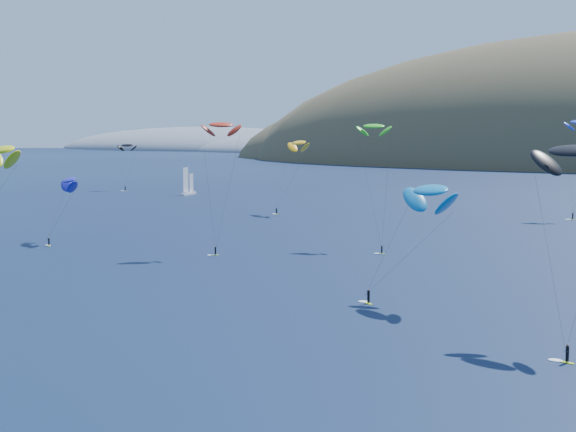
# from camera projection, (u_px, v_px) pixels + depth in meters

# --- Properties ---
(headland) EXTENTS (460.00, 250.00, 60.00)m
(headland) POSITION_uv_depth(u_px,v_px,m) (223.00, 152.00, 943.25)
(headland) COLOR slate
(headland) RESTS_ON ground
(sailboat) EXTENTS (9.10, 7.91, 11.48)m
(sailboat) POSITION_uv_depth(u_px,v_px,m) (188.00, 192.00, 293.31)
(sailboat) COLOR silver
(sailboat) RESTS_ON ground
(kitesurfer_1) EXTENTS (9.91, 12.18, 22.71)m
(kitesurfer_1) POSITION_uv_depth(u_px,v_px,m) (299.00, 143.00, 229.98)
(kitesurfer_1) COLOR #CCFA1B
(kitesurfer_1) RESTS_ON ground
(kitesurfer_2) EXTENTS (11.52, 14.18, 23.57)m
(kitesurfer_2) POSITION_uv_depth(u_px,v_px,m) (2.00, 150.00, 138.07)
(kitesurfer_2) COLOR #CCFA1B
(kitesurfer_2) RESTS_ON ground
(kitesurfer_3) EXTENTS (10.81, 13.65, 26.66)m
(kitesurfer_3) POSITION_uv_depth(u_px,v_px,m) (374.00, 127.00, 165.44)
(kitesurfer_3) COLOR #CCFA1B
(kitesurfer_3) RESTS_ON ground
(kitesurfer_5) EXTENTS (13.19, 11.58, 18.69)m
(kitesurfer_5) POSITION_uv_depth(u_px,v_px,m) (430.00, 190.00, 111.58)
(kitesurfer_5) COLOR #CCFA1B
(kitesurfer_5) RESTS_ON ground
(kitesurfer_7) EXTENTS (10.55, 15.50, 24.44)m
(kitesurfer_7) POSITION_uv_depth(u_px,v_px,m) (574.00, 151.00, 92.01)
(kitesurfer_7) COLOR #CCFA1B
(kitesurfer_7) RESTS_ON ground
(kitesurfer_9) EXTENTS (7.81, 8.48, 27.08)m
(kitesurfer_9) POSITION_uv_depth(u_px,v_px,m) (221.00, 125.00, 155.45)
(kitesurfer_9) COLOR #CCFA1B
(kitesurfer_9) RESTS_ON ground
(kitesurfer_10) EXTENTS (9.46, 12.75, 15.65)m
(kitesurfer_10) POSITION_uv_depth(u_px,v_px,m) (69.00, 180.00, 172.41)
(kitesurfer_10) COLOR #CCFA1B
(kitesurfer_10) RESTS_ON ground
(kitesurfer_12) EXTENTS (8.23, 8.88, 19.72)m
(kitesurfer_12) POSITION_uv_depth(u_px,v_px,m) (127.00, 145.00, 316.77)
(kitesurfer_12) COLOR #CCFA1B
(kitesurfer_12) RESTS_ON ground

